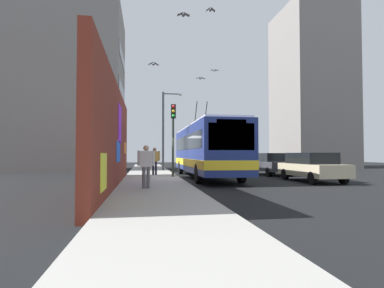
{
  "coord_description": "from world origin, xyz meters",
  "views": [
    {
      "loc": [
        -17.79,
        2.08,
        1.5
      ],
      "look_at": [
        2.18,
        -1.01,
        2.17
      ],
      "focal_mm": 29.05,
      "sensor_mm": 36.0,
      "label": 1
    }
  ],
  "objects_px": {
    "parked_car_dark_gray": "(271,163)",
    "traffic_light": "(173,128)",
    "city_bus": "(205,149)",
    "pedestrian_midblock": "(155,159)",
    "parked_car_champagne": "(312,166)",
    "pedestrian_near_wall": "(146,163)",
    "street_lamp": "(165,125)"
  },
  "relations": [
    {
      "from": "parked_car_champagne",
      "to": "pedestrian_midblock",
      "type": "distance_m",
      "value": 9.61
    },
    {
      "from": "parked_car_champagne",
      "to": "traffic_light",
      "type": "xyz_separation_m",
      "value": [
        2.77,
        7.35,
        2.24
      ]
    },
    {
      "from": "city_bus",
      "to": "parked_car_champagne",
      "type": "bearing_deg",
      "value": -124.89
    },
    {
      "from": "pedestrian_near_wall",
      "to": "traffic_light",
      "type": "distance_m",
      "value": 6.59
    },
    {
      "from": "traffic_light",
      "to": "street_lamp",
      "type": "height_order",
      "value": "street_lamp"
    },
    {
      "from": "parked_car_champagne",
      "to": "pedestrian_near_wall",
      "type": "relative_size",
      "value": 2.68
    },
    {
      "from": "parked_car_champagne",
      "to": "traffic_light",
      "type": "bearing_deg",
      "value": 69.38
    },
    {
      "from": "city_bus",
      "to": "pedestrian_midblock",
      "type": "distance_m",
      "value": 3.42
    },
    {
      "from": "pedestrian_midblock",
      "to": "parked_car_champagne",
      "type": "bearing_deg",
      "value": -119.13
    },
    {
      "from": "pedestrian_midblock",
      "to": "city_bus",
      "type": "bearing_deg",
      "value": -108.21
    },
    {
      "from": "parked_car_dark_gray",
      "to": "pedestrian_near_wall",
      "type": "relative_size",
      "value": 2.6
    },
    {
      "from": "parked_car_dark_gray",
      "to": "traffic_light",
      "type": "xyz_separation_m",
      "value": [
        -2.74,
        7.35,
        2.24
      ]
    },
    {
      "from": "parked_car_champagne",
      "to": "street_lamp",
      "type": "xyz_separation_m",
      "value": [
        11.03,
        7.26,
        3.19
      ]
    },
    {
      "from": "city_bus",
      "to": "parked_car_dark_gray",
      "type": "bearing_deg",
      "value": -70.18
    },
    {
      "from": "street_lamp",
      "to": "parked_car_champagne",
      "type": "bearing_deg",
      "value": -146.64
    },
    {
      "from": "city_bus",
      "to": "traffic_light",
      "type": "distance_m",
      "value": 2.63
    },
    {
      "from": "pedestrian_near_wall",
      "to": "traffic_light",
      "type": "relative_size",
      "value": 0.39
    },
    {
      "from": "pedestrian_midblock",
      "to": "pedestrian_near_wall",
      "type": "xyz_separation_m",
      "value": [
        -8.0,
        0.61,
        -0.05
      ]
    },
    {
      "from": "parked_car_champagne",
      "to": "parked_car_dark_gray",
      "type": "xyz_separation_m",
      "value": [
        5.5,
        0.0,
        -0.0
      ]
    },
    {
      "from": "city_bus",
      "to": "pedestrian_near_wall",
      "type": "height_order",
      "value": "city_bus"
    },
    {
      "from": "city_bus",
      "to": "traffic_light",
      "type": "xyz_separation_m",
      "value": [
        -0.86,
        2.15,
        1.24
      ]
    },
    {
      "from": "city_bus",
      "to": "pedestrian_near_wall",
      "type": "xyz_separation_m",
      "value": [
        -6.95,
        3.8,
        -0.68
      ]
    },
    {
      "from": "parked_car_champagne",
      "to": "pedestrian_near_wall",
      "type": "xyz_separation_m",
      "value": [
        -3.32,
        9.0,
        0.32
      ]
    },
    {
      "from": "parked_car_champagne",
      "to": "traffic_light",
      "type": "relative_size",
      "value": 1.05
    },
    {
      "from": "parked_car_dark_gray",
      "to": "street_lamp",
      "type": "xyz_separation_m",
      "value": [
        5.53,
        7.26,
        3.19
      ]
    },
    {
      "from": "parked_car_dark_gray",
      "to": "traffic_light",
      "type": "relative_size",
      "value": 1.02
    },
    {
      "from": "pedestrian_near_wall",
      "to": "traffic_light",
      "type": "xyz_separation_m",
      "value": [
        6.09,
        -1.65,
        1.92
      ]
    },
    {
      "from": "traffic_light",
      "to": "pedestrian_near_wall",
      "type": "bearing_deg",
      "value": 164.86
    },
    {
      "from": "pedestrian_near_wall",
      "to": "pedestrian_midblock",
      "type": "bearing_deg",
      "value": -4.35
    },
    {
      "from": "pedestrian_midblock",
      "to": "pedestrian_near_wall",
      "type": "relative_size",
      "value": 1.04
    },
    {
      "from": "city_bus",
      "to": "parked_car_dark_gray",
      "type": "xyz_separation_m",
      "value": [
        1.87,
        -5.2,
        -1.0
      ]
    },
    {
      "from": "pedestrian_near_wall",
      "to": "street_lamp",
      "type": "bearing_deg",
      "value": -6.89
    }
  ]
}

